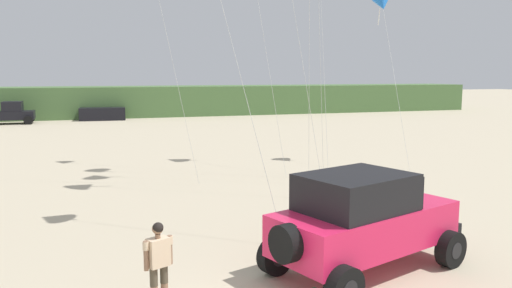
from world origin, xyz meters
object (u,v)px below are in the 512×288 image
Objects in this scene: person_watching at (158,260)px; kite_pink_ribbon at (382,3)px; distant_sedan at (103,114)px; distant_pickup at (8,113)px; jeep at (364,219)px.

person_watching is 0.19× the size of kite_pink_ribbon.
kite_pink_ribbon is at bearing 45.92° from person_watching.
kite_pink_ribbon is at bearing -62.26° from distant_sedan.
distant_pickup reaches higher than person_watching.
person_watching is (-4.56, -0.38, -0.26)m from jeep.
distant_pickup is at bearing -167.67° from distant_sedan.
jeep reaches higher than distant_pickup.
distant_pickup reaches higher than distant_sedan.
person_watching is 40.94m from distant_sedan.
kite_pink_ribbon is at bearing 57.51° from jeep.
person_watching is 40.47m from distant_pickup.
distant_pickup is 0.54× the size of kite_pink_ribbon.
person_watching is at bearing -175.18° from jeep.
kite_pink_ribbon reaches higher than person_watching.
jeep is 16.40m from kite_pink_ribbon.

